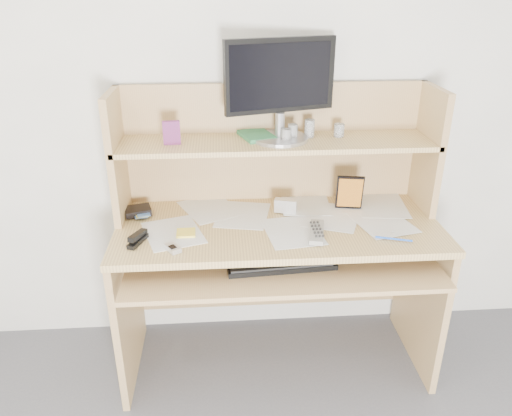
{
  "coord_description": "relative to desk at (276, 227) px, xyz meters",
  "views": [
    {
      "loc": [
        -0.24,
        -0.44,
        1.72
      ],
      "look_at": [
        -0.1,
        1.43,
        0.85
      ],
      "focal_mm": 35.0,
      "sensor_mm": 36.0,
      "label": 1
    }
  ],
  "objects": [
    {
      "name": "back_wall",
      "position": [
        0.0,
        0.24,
        0.56
      ],
      "size": [
        3.6,
        0.04,
        2.5
      ],
      "primitive_type": "cube",
      "color": "white",
      "rests_on": "floor"
    },
    {
      "name": "desk",
      "position": [
        0.0,
        0.0,
        0.0
      ],
      "size": [
        1.4,
        0.7,
        1.3
      ],
      "color": "tan",
      "rests_on": "floor"
    },
    {
      "name": "paper_clutter",
      "position": [
        0.0,
        -0.08,
        0.06
      ],
      "size": [
        1.32,
        0.54,
        0.01
      ],
      "primitive_type": "cube",
      "color": "silver",
      "rests_on": "desk"
    },
    {
      "name": "keyboard",
      "position": [
        -0.01,
        -0.25,
        -0.03
      ],
      "size": [
        0.45,
        0.19,
        0.03
      ],
      "rotation": [
        0.0,
        0.0,
        0.08
      ],
      "color": "black",
      "rests_on": "desk"
    },
    {
      "name": "tv_remote",
      "position": [
        0.14,
        -0.2,
        0.07
      ],
      "size": [
        0.1,
        0.21,
        0.02
      ],
      "primitive_type": "cube",
      "rotation": [
        0.0,
        0.0,
        -0.21
      ],
      "color": "gray",
      "rests_on": "paper_clutter"
    },
    {
      "name": "flip_phone",
      "position": [
        -0.44,
        -0.28,
        0.07
      ],
      "size": [
        0.07,
        0.09,
        0.02
      ],
      "primitive_type": "cube",
      "rotation": [
        0.0,
        0.0,
        0.56
      ],
      "color": "silver",
      "rests_on": "paper_clutter"
    },
    {
      "name": "stapler",
      "position": [
        -0.58,
        -0.21,
        0.08
      ],
      "size": [
        0.07,
        0.13,
        0.04
      ],
      "primitive_type": "cube",
      "rotation": [
        0.0,
        0.0,
        -0.37
      ],
      "color": "black",
      "rests_on": "paper_clutter"
    },
    {
      "name": "wallet",
      "position": [
        -0.62,
        0.06,
        0.08
      ],
      "size": [
        0.13,
        0.12,
        0.03
      ],
      "primitive_type": "cube",
      "rotation": [
        0.0,
        0.0,
        0.26
      ],
      "color": "black",
      "rests_on": "paper_clutter"
    },
    {
      "name": "sticky_note_pad",
      "position": [
        -0.4,
        -0.15,
        0.06
      ],
      "size": [
        0.08,
        0.08,
        0.01
      ],
      "primitive_type": "cube",
      "rotation": [
        0.0,
        0.0,
        0.03
      ],
      "color": "yellow",
      "rests_on": "desk"
    },
    {
      "name": "digital_camera",
      "position": [
        0.04,
        0.03,
        0.09
      ],
      "size": [
        0.11,
        0.06,
        0.06
      ],
      "primitive_type": "cube",
      "rotation": [
        0.0,
        0.0,
        -0.28
      ],
      "color": "silver",
      "rests_on": "paper_clutter"
    },
    {
      "name": "game_case",
      "position": [
        0.33,
        0.03,
        0.15
      ],
      "size": [
        0.12,
        0.03,
        0.17
      ],
      "primitive_type": "cube",
      "rotation": [
        0.0,
        0.0,
        -0.17
      ],
      "color": "black",
      "rests_on": "paper_clutter"
    },
    {
      "name": "blue_pen",
      "position": [
        0.45,
        -0.27,
        0.07
      ],
      "size": [
        0.14,
        0.05,
        0.01
      ],
      "primitive_type": "cylinder",
      "rotation": [
        1.57,
        0.0,
        1.25
      ],
      "color": "blue",
      "rests_on": "paper_clutter"
    },
    {
      "name": "card_box",
      "position": [
        -0.44,
        0.04,
        0.44
      ],
      "size": [
        0.07,
        0.03,
        0.1
      ],
      "primitive_type": "cube",
      "rotation": [
        0.0,
        0.0,
        0.09
      ],
      "color": "maroon",
      "rests_on": "desk"
    },
    {
      "name": "shelf_book",
      "position": [
        -0.08,
        0.12,
        0.4
      ],
      "size": [
        0.17,
        0.2,
        0.02
      ],
      "primitive_type": "cube",
      "rotation": [
        0.0,
        0.0,
        0.31
      ],
      "color": "#2E7546",
      "rests_on": "desk"
    },
    {
      "name": "chip_stack_a",
      "position": [
        0.04,
        0.04,
        0.42
      ],
      "size": [
        0.05,
        0.05,
        0.06
      ],
      "primitive_type": "cylinder",
      "rotation": [
        0.0,
        0.0,
        0.18
      ],
      "color": "black",
      "rests_on": "desk"
    },
    {
      "name": "chip_stack_b",
      "position": [
        0.07,
        0.07,
        0.42
      ],
      "size": [
        0.05,
        0.05,
        0.07
      ],
      "primitive_type": "cylinder",
      "rotation": [
        0.0,
        0.0,
        0.23
      ],
      "color": "white",
      "rests_on": "desk"
    },
    {
      "name": "chip_stack_c",
      "position": [
        0.28,
        0.1,
        0.42
      ],
      "size": [
        0.06,
        0.06,
        0.06
      ],
      "primitive_type": "cylinder",
      "rotation": [
        0.0,
        0.0,
        -0.3
      ],
      "color": "black",
      "rests_on": "desk"
    },
    {
      "name": "chip_stack_d",
      "position": [
        0.15,
        0.11,
        0.43
      ],
      "size": [
        0.05,
        0.05,
        0.08
      ],
      "primitive_type": "cylinder",
      "rotation": [
        0.0,
        0.0,
        0.15
      ],
      "color": "white",
      "rests_on": "desk"
    },
    {
      "name": "monitor",
      "position": [
        0.02,
        0.1,
        0.61
      ],
      "size": [
        0.48,
        0.24,
        0.42
      ],
      "rotation": [
        0.0,
        0.0,
        0.28
      ],
      "color": "#ADADB2",
      "rests_on": "desk"
    }
  ]
}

